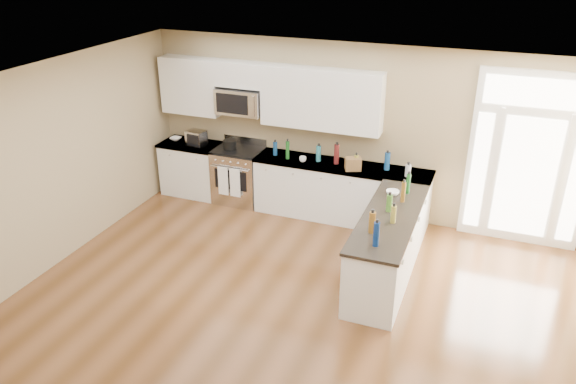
{
  "coord_description": "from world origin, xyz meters",
  "views": [
    {
      "loc": [
        2.04,
        -4.29,
        4.29
      ],
      "look_at": [
        -0.41,
        2.0,
        1.15
      ],
      "focal_mm": 35.0,
      "sensor_mm": 36.0,
      "label": 1
    }
  ],
  "objects_px": {
    "kitchen_range": "(239,175)",
    "toaster_oven": "(196,138)",
    "peninsula_cabinet": "(387,249)",
    "stockpot": "(230,144)"
  },
  "relations": [
    {
      "from": "peninsula_cabinet",
      "to": "kitchen_range",
      "type": "height_order",
      "value": "kitchen_range"
    },
    {
      "from": "stockpot",
      "to": "kitchen_range",
      "type": "bearing_deg",
      "value": 15.24
    },
    {
      "from": "peninsula_cabinet",
      "to": "stockpot",
      "type": "distance_m",
      "value": 3.4
    },
    {
      "from": "stockpot",
      "to": "toaster_oven",
      "type": "relative_size",
      "value": 0.74
    },
    {
      "from": "kitchen_range",
      "to": "toaster_oven",
      "type": "xyz_separation_m",
      "value": [
        -0.77,
        -0.05,
        0.59
      ]
    },
    {
      "from": "stockpot",
      "to": "peninsula_cabinet",
      "type": "bearing_deg",
      "value": -24.95
    },
    {
      "from": "kitchen_range",
      "to": "toaster_oven",
      "type": "distance_m",
      "value": 0.97
    },
    {
      "from": "peninsula_cabinet",
      "to": "kitchen_range",
      "type": "relative_size",
      "value": 2.15
    },
    {
      "from": "peninsula_cabinet",
      "to": "toaster_oven",
      "type": "bearing_deg",
      "value": 159.13
    },
    {
      "from": "kitchen_range",
      "to": "stockpot",
      "type": "distance_m",
      "value": 0.58
    }
  ]
}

